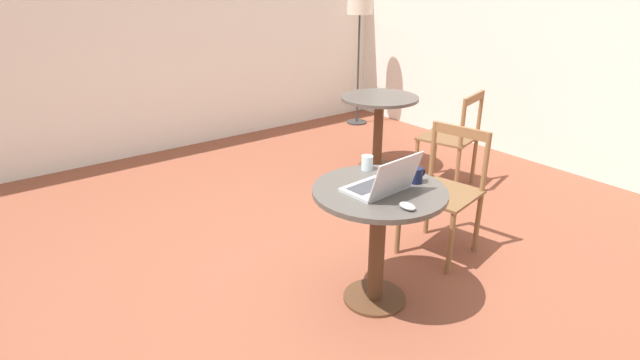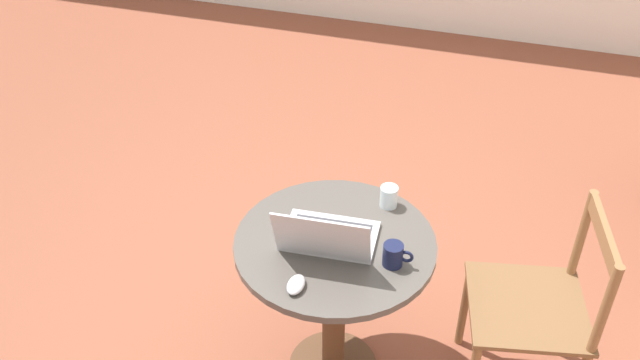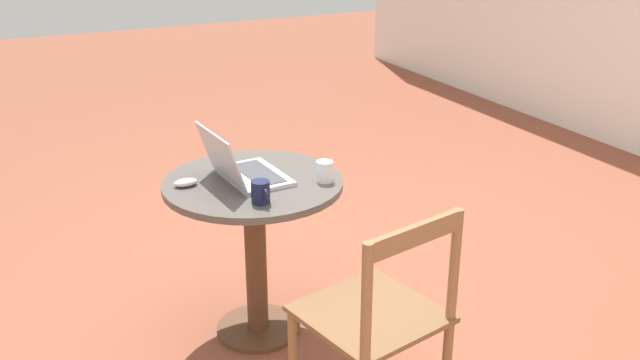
{
  "view_description": "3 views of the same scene",
  "coord_description": "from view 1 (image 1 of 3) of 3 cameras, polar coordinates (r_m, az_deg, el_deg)",
  "views": [
    {
      "loc": [
        -1.64,
        -2.14,
        1.87
      ],
      "look_at": [
        0.17,
        0.24,
        0.62
      ],
      "focal_mm": 28.0,
      "sensor_mm": 36.0,
      "label": 1
    },
    {
      "loc": [
        0.71,
        -2.23,
        2.54
      ],
      "look_at": [
        -0.03,
        0.19,
        0.63
      ],
      "focal_mm": 40.0,
      "sensor_mm": 36.0,
      "label": 2
    },
    {
      "loc": [
        2.81,
        -1.29,
        1.87
      ],
      "look_at": [
        0.25,
        -0.02,
        0.72
      ],
      "focal_mm": 40.0,
      "sensor_mm": 36.0,
      "label": 3
    }
  ],
  "objects": [
    {
      "name": "cafe_table_mid",
      "position": [
        5.04,
        6.75,
        7.48
      ],
      "size": [
        0.77,
        0.77,
        0.74
      ],
      "color": "#51331E",
      "rests_on": "ground_plane"
    },
    {
      "name": "cafe_table_near",
      "position": [
        2.9,
        6.68,
        -4.27
      ],
      "size": [
        0.77,
        0.77,
        0.74
      ],
      "color": "#51331E",
      "rests_on": "ground_plane"
    },
    {
      "name": "laptop",
      "position": [
        2.77,
        7.04,
        -0.43
      ],
      "size": [
        0.37,
        0.32,
        0.24
      ],
      "color": "#B7B7BC",
      "rests_on": "cafe_table_near"
    },
    {
      "name": "mouse",
      "position": [
        2.61,
        9.96,
        -2.96
      ],
      "size": [
        0.06,
        0.1,
        0.03
      ],
      "color": "#B7B7BC",
      "rests_on": "cafe_table_near"
    },
    {
      "name": "wall_side",
      "position": [
        5.35,
        29.87,
        14.2
      ],
      "size": [
        0.06,
        9.4,
        2.7
      ],
      "color": "white",
      "rests_on": "ground_plane"
    },
    {
      "name": "wall_back",
      "position": [
        5.64,
        -20.99,
        15.94
      ],
      "size": [
        9.4,
        0.06,
        2.7
      ],
      "color": "white",
      "rests_on": "ground_plane"
    },
    {
      "name": "chair_near_right",
      "position": [
        3.58,
        14.03,
        -1.28
      ],
      "size": [
        0.53,
        0.53,
        0.9
      ],
      "color": "brown",
      "rests_on": "ground_plane"
    },
    {
      "name": "ground_plane",
      "position": [
        3.29,
        0.17,
        -12.08
      ],
      "size": [
        16.0,
        16.0,
        0.0
      ],
      "primitive_type": "plane",
      "color": "brown"
    },
    {
      "name": "drinking_glass",
      "position": [
        3.08,
        5.41,
        1.98
      ],
      "size": [
        0.07,
        0.07,
        0.09
      ],
      "color": "silver",
      "rests_on": "cafe_table_near"
    },
    {
      "name": "floor_lamp",
      "position": [
        6.52,
        4.57,
        18.52
      ],
      "size": [
        0.31,
        0.31,
        1.63
      ],
      "color": "#333333",
      "rests_on": "ground_plane"
    },
    {
      "name": "chair_mid_front",
      "position": [
        4.74,
        14.87,
        4.58
      ],
      "size": [
        0.56,
        0.56,
        0.9
      ],
      "color": "brown",
      "rests_on": "ground_plane"
    },
    {
      "name": "mug",
      "position": [
        2.93,
        10.98,
        0.55
      ],
      "size": [
        0.11,
        0.07,
        0.09
      ],
      "color": "#141938",
      "rests_on": "cafe_table_near"
    }
  ]
}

